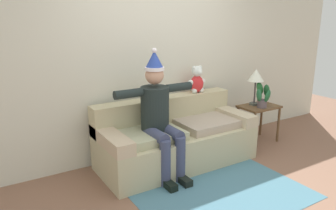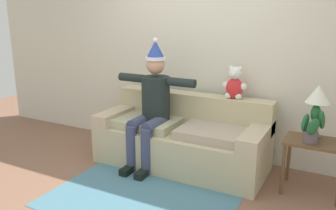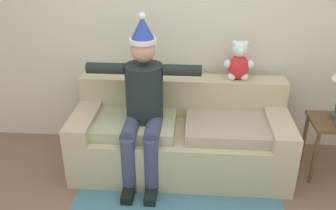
# 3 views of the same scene
# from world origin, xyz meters

# --- Properties ---
(ground_plane) EXTENTS (10.00, 10.00, 0.00)m
(ground_plane) POSITION_xyz_m (0.00, 0.00, 0.00)
(ground_plane) COLOR #835B47
(back_wall) EXTENTS (7.00, 0.10, 2.70)m
(back_wall) POSITION_xyz_m (0.00, 1.55, 1.35)
(back_wall) COLOR beige
(back_wall) RESTS_ON ground_plane
(couch) EXTENTS (2.02, 0.87, 0.83)m
(couch) POSITION_xyz_m (0.00, 1.03, 0.33)
(couch) COLOR #BBB18A
(couch) RESTS_ON ground_plane
(person_seated) EXTENTS (1.02, 0.77, 1.52)m
(person_seated) POSITION_xyz_m (-0.33, 0.87, 0.77)
(person_seated) COLOR #1D2726
(person_seated) RESTS_ON ground_plane
(teddy_bear) EXTENTS (0.29, 0.17, 0.38)m
(teddy_bear) POSITION_xyz_m (0.53, 1.30, 1.00)
(teddy_bear) COLOR red
(teddy_bear) RESTS_ON couch
(side_table) EXTENTS (0.58, 0.41, 0.57)m
(side_table) POSITION_xyz_m (1.48, 0.99, 0.47)
(side_table) COLOR brown
(side_table) RESTS_ON ground_plane
(table_lamp) EXTENTS (0.24, 0.24, 0.55)m
(table_lamp) POSITION_xyz_m (1.45, 1.07, 1.00)
(table_lamp) COLOR #485049
(table_lamp) RESTS_ON side_table
(potted_plant) EXTENTS (0.23, 0.27, 0.38)m
(potted_plant) POSITION_xyz_m (1.45, 0.91, 0.73)
(potted_plant) COLOR #594D52
(potted_plant) RESTS_ON side_table
(area_rug) EXTENTS (1.82, 1.15, 0.01)m
(area_rug) POSITION_xyz_m (0.00, 0.00, 0.00)
(area_rug) COLOR teal
(area_rug) RESTS_ON ground_plane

